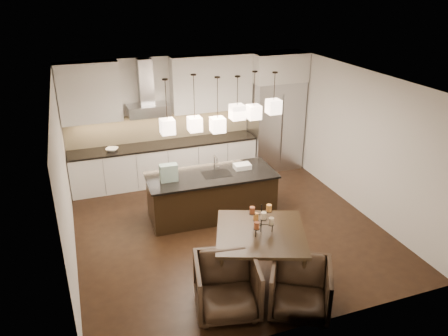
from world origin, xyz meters
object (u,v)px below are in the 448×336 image
object	(u,v)px
island_body	(211,196)
armchair_left	(227,286)
armchair_right	(300,289)
refrigerator	(275,125)
dining_table	(260,254)

from	to	relation	value
island_body	armchair_left	size ratio (longest dim) A/B	2.68
island_body	armchair_right	world-z (taller)	island_body
refrigerator	armchair_left	distance (m)	5.36
dining_table	armchair_right	world-z (taller)	dining_table
refrigerator	dining_table	world-z (taller)	refrigerator
dining_table	armchair_left	bearing A→B (deg)	-122.17
refrigerator	armchair_left	xyz separation A→B (m)	(-2.88, -4.47, -0.67)
dining_table	armchair_right	size ratio (longest dim) A/B	1.59
armchair_left	dining_table	bearing A→B (deg)	48.58
dining_table	refrigerator	bearing A→B (deg)	82.33
island_body	dining_table	size ratio (longest dim) A/B	1.80
refrigerator	armchair_right	bearing A→B (deg)	-111.70
refrigerator	armchair_left	bearing A→B (deg)	-122.75
dining_table	armchair_left	world-z (taller)	armchair_left
armchair_right	armchair_left	bearing A→B (deg)	-170.98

